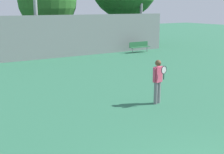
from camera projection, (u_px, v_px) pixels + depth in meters
tennis_player at (158, 79)px, 11.88m from camera, size 0.54×0.45×1.71m
bench_courtside_far at (139, 46)px, 25.52m from camera, size 1.87×0.40×0.86m
back_fence at (4, 40)px, 20.60m from camera, size 27.04×0.06×3.09m
tree_green_broad at (47, 1)px, 25.96m from camera, size 4.85×4.85×6.58m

